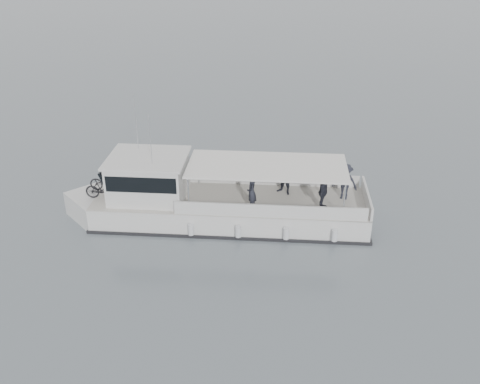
% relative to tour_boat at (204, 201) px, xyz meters
% --- Properties ---
extents(ground, '(1400.00, 1400.00, 0.00)m').
position_rel_tour_boat_xyz_m(ground, '(3.90, -0.75, -0.97)').
color(ground, slate).
rests_on(ground, ground).
extents(tour_boat, '(13.74, 7.91, 5.92)m').
position_rel_tour_boat_xyz_m(tour_boat, '(0.00, 0.00, 0.00)').
color(tour_boat, silver).
rests_on(tour_boat, ground).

